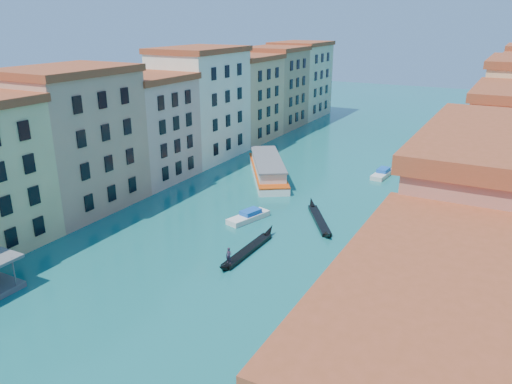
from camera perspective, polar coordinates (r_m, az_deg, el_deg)
left_bank_palazzos at (r=93.11m, az=-8.52°, el=8.94°), size 12.80×128.40×21.00m
quay at (r=78.46m, az=21.58°, el=-1.21°), size 4.00×140.00×1.00m
restaurant_awnings at (r=39.96m, az=13.94°, el=-16.94°), size 3.20×44.55×3.12m
mooring_poles_right at (r=46.16m, az=11.87°, el=-13.85°), size 1.44×54.24×3.20m
vaporetto_far at (r=86.72m, az=1.34°, el=2.75°), size 15.72×20.66×3.19m
gondola_fore at (r=59.12m, az=-0.96°, el=-6.53°), size 1.39×13.03×2.60m
gondola_far at (r=68.38m, az=7.19°, el=-3.02°), size 7.99×11.69×1.88m
motorboat_mid at (r=68.25m, az=-0.82°, el=-2.78°), size 3.84×6.84×1.35m
motorboat_far at (r=89.62m, az=14.26°, el=2.09°), size 2.59×6.69×1.35m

